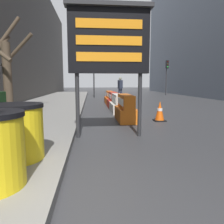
# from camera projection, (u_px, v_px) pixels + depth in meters

# --- Properties ---
(bare_tree) EXTENTS (2.21, 2.33, 4.21)m
(bare_tree) POSITION_uv_depth(u_px,v_px,m) (6.00, 66.00, 9.54)
(bare_tree) COLOR #4C3D2D
(bare_tree) RESTS_ON sidewalk_left
(barrel_drum_middle) EXTENTS (0.86, 0.86, 0.90)m
(barrel_drum_middle) POSITION_uv_depth(u_px,v_px,m) (17.00, 132.00, 3.48)
(barrel_drum_middle) COLOR yellow
(barrel_drum_middle) RESTS_ON sidewalk_left
(message_board) EXTENTS (2.08, 0.36, 3.23)m
(message_board) POSITION_uv_depth(u_px,v_px,m) (109.00, 41.00, 5.27)
(message_board) COLOR #28282B
(message_board) RESTS_ON ground_plane
(jersey_barrier_orange_near) EXTENTS (0.63, 1.70, 0.95)m
(jersey_barrier_orange_near) POSITION_uv_depth(u_px,v_px,m) (126.00, 109.00, 7.88)
(jersey_barrier_orange_near) COLOR orange
(jersey_barrier_orange_near) RESTS_ON ground_plane
(jersey_barrier_white) EXTENTS (0.65, 2.00, 0.84)m
(jersey_barrier_white) POSITION_uv_depth(u_px,v_px,m) (118.00, 104.00, 10.18)
(jersey_barrier_white) COLOR silver
(jersey_barrier_white) RESTS_ON ground_plane
(jersey_barrier_red_striped) EXTENTS (0.64, 1.87, 0.84)m
(jersey_barrier_red_striped) POSITION_uv_depth(u_px,v_px,m) (113.00, 100.00, 12.32)
(jersey_barrier_red_striped) COLOR red
(jersey_barrier_red_striped) RESTS_ON ground_plane
(jersey_barrier_orange_far) EXTENTS (0.62, 1.84, 0.81)m
(jersey_barrier_orange_far) POSITION_uv_depth(u_px,v_px,m) (110.00, 98.00, 14.56)
(jersey_barrier_orange_far) COLOR orange
(jersey_barrier_orange_far) RESTS_ON ground_plane
(traffic_cone_near) EXTENTS (0.41, 0.41, 0.73)m
(traffic_cone_near) POSITION_uv_depth(u_px,v_px,m) (160.00, 111.00, 7.81)
(traffic_cone_near) COLOR black
(traffic_cone_near) RESTS_ON ground_plane
(traffic_cone_mid) EXTENTS (0.33, 0.33, 0.60)m
(traffic_cone_mid) POSITION_uv_depth(u_px,v_px,m) (110.00, 99.00, 14.11)
(traffic_cone_mid) COLOR black
(traffic_cone_mid) RESTS_ON ground_plane
(traffic_cone_far) EXTENTS (0.31, 0.31, 0.56)m
(traffic_cone_far) POSITION_uv_depth(u_px,v_px,m) (119.00, 98.00, 15.89)
(traffic_cone_far) COLOR black
(traffic_cone_far) RESTS_ON ground_plane
(traffic_light_near_curb) EXTENTS (0.28, 0.45, 3.77)m
(traffic_light_near_curb) POSITION_uv_depth(u_px,v_px,m) (94.00, 68.00, 19.91)
(traffic_light_near_curb) COLOR #2D2D30
(traffic_light_near_curb) RESTS_ON ground_plane
(traffic_light_far_side) EXTENTS (0.28, 0.45, 3.72)m
(traffic_light_far_side) POSITION_uv_depth(u_px,v_px,m) (167.00, 70.00, 23.34)
(traffic_light_far_side) COLOR #2D2D30
(traffic_light_far_side) RESTS_ON ground_plane
(pedestrian_worker) EXTENTS (0.39, 0.53, 1.82)m
(pedestrian_worker) POSITION_uv_depth(u_px,v_px,m) (120.00, 86.00, 18.30)
(pedestrian_worker) COLOR #23283D
(pedestrian_worker) RESTS_ON ground_plane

